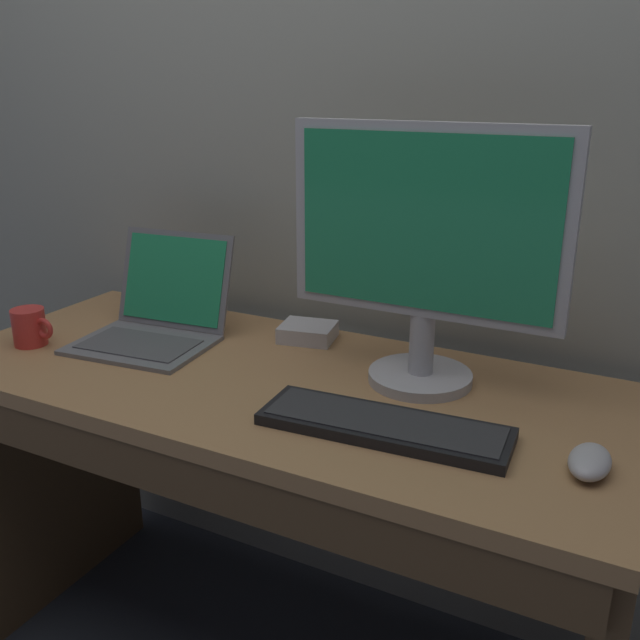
{
  "coord_description": "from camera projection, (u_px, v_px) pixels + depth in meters",
  "views": [
    {
      "loc": [
        0.7,
        -1.14,
        1.37
      ],
      "look_at": [
        0.11,
        0.0,
        0.92
      ],
      "focal_mm": 39.08,
      "sensor_mm": 36.0,
      "label": 1
    }
  ],
  "objects": [
    {
      "name": "laptop_space_gray",
      "position": [
        157.0,
        315.0,
        1.64
      ],
      "size": [
        0.33,
        0.33,
        0.23
      ],
      "color": "slate",
      "rests_on": "desk"
    },
    {
      "name": "back_wall",
      "position": [
        355.0,
        7.0,
        1.54
      ],
      "size": [
        3.85,
        0.04,
        3.03
      ],
      "primitive_type": "cube",
      "color": "#9EA093",
      "rests_on": "ground"
    },
    {
      "name": "external_monitor",
      "position": [
        425.0,
        252.0,
        1.32
      ],
      "size": [
        0.54,
        0.21,
        0.51
      ],
      "color": "#B7B7BC",
      "rests_on": "desk"
    },
    {
      "name": "coffee_mug",
      "position": [
        30.0,
        327.0,
        1.6
      ],
      "size": [
        0.11,
        0.07,
        0.09
      ],
      "color": "red",
      "rests_on": "desk"
    },
    {
      "name": "external_drive_box",
      "position": [
        308.0,
        332.0,
        1.64
      ],
      "size": [
        0.14,
        0.13,
        0.04
      ],
      "primitive_type": "cube",
      "rotation": [
        0.0,
        0.0,
        0.19
      ],
      "color": "silver",
      "rests_on": "desk"
    },
    {
      "name": "wired_keyboard",
      "position": [
        384.0,
        426.0,
        1.21
      ],
      "size": [
        0.45,
        0.17,
        0.02
      ],
      "color": "black",
      "rests_on": "desk"
    },
    {
      "name": "computer_mouse",
      "position": [
        590.0,
        462.0,
        1.09
      ],
      "size": [
        0.07,
        0.11,
        0.04
      ],
      "primitive_type": "ellipsoid",
      "rotation": [
        0.0,
        0.0,
        -0.02
      ],
      "color": "#B7B7BC",
      "rests_on": "desk"
    },
    {
      "name": "desk",
      "position": [
        271.0,
        480.0,
        1.52
      ],
      "size": [
        1.46,
        0.63,
        0.78
      ],
      "color": "#A87A4C",
      "rests_on": "ground"
    }
  ]
}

